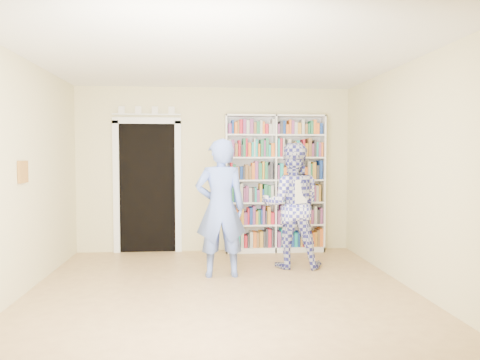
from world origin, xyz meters
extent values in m
plane|color=#9C754B|center=(0.00, 0.00, 0.00)|extent=(5.00, 5.00, 0.00)
plane|color=white|center=(0.00, 0.00, 2.70)|extent=(5.00, 5.00, 0.00)
plane|color=beige|center=(0.00, 2.50, 1.35)|extent=(4.50, 0.00, 4.50)
plane|color=beige|center=(-2.25, 0.00, 1.35)|extent=(0.00, 5.00, 5.00)
plane|color=beige|center=(2.25, 0.00, 1.35)|extent=(0.00, 5.00, 5.00)
cube|color=white|center=(0.98, 2.34, 1.12)|extent=(1.63, 0.31, 2.24)
cube|color=white|center=(0.98, 2.34, 1.12)|extent=(0.03, 0.31, 2.24)
cube|color=black|center=(-1.10, 2.48, 1.05)|extent=(0.90, 0.03, 2.10)
cube|color=white|center=(-1.60, 2.47, 1.05)|extent=(0.10, 0.06, 2.20)
cube|color=white|center=(-0.60, 2.47, 1.05)|extent=(0.10, 0.06, 2.20)
cube|color=white|center=(-1.10, 2.47, 2.15)|extent=(1.10, 0.06, 0.10)
cube|color=white|center=(-1.10, 2.46, 2.25)|extent=(1.10, 0.08, 0.02)
cube|color=brown|center=(-2.23, 0.20, 1.40)|extent=(0.03, 0.25, 0.25)
imported|color=#5F7AD3|center=(0.02, 0.81, 0.90)|extent=(0.67, 0.46, 1.80)
imported|color=#2F3191|center=(1.05, 1.23, 0.88)|extent=(0.95, 0.79, 1.76)
cube|color=white|center=(1.12, 0.98, 1.09)|extent=(0.19, 0.14, 0.32)
camera|label=1|loc=(-0.24, -5.25, 1.58)|focal=35.00mm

